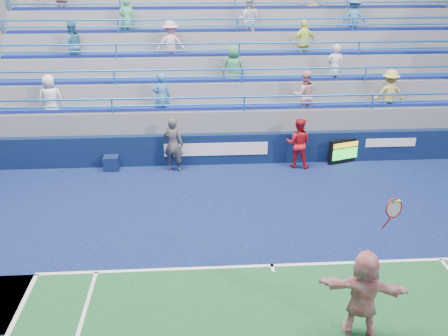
{
  "coord_description": "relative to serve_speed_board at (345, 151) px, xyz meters",
  "views": [
    {
      "loc": [
        -1.78,
        -9.87,
        6.7
      ],
      "look_at": [
        -0.97,
        2.5,
        1.5
      ],
      "focal_mm": 40.0,
      "sensor_mm": 36.0,
      "label": 1
    }
  ],
  "objects": [
    {
      "name": "judge_chair",
      "position": [
        -8.15,
        -0.1,
        -0.15
      ],
      "size": [
        0.51,
        0.51,
        0.89
      ],
      "color": "#0D1C42",
      "rests_on": "ground"
    },
    {
      "name": "sponsor_wall",
      "position": [
        -3.55,
        0.22,
        0.11
      ],
      "size": [
        18.0,
        0.32,
        1.1
      ],
      "color": "#0A173B",
      "rests_on": "ground"
    },
    {
      "name": "bleacher_stand",
      "position": [
        -3.55,
        3.99,
        1.11
      ],
      "size": [
        18.0,
        5.6,
        6.13
      ],
      "color": "slate",
      "rests_on": "ground"
    },
    {
      "name": "ground",
      "position": [
        -3.55,
        -6.28,
        -0.44
      ],
      "size": [
        120.0,
        120.0,
        0.0
      ],
      "primitive_type": "plane",
      "color": "#333538"
    },
    {
      "name": "ball_girl",
      "position": [
        -1.75,
        -0.27,
        0.44
      ],
      "size": [
        1.0,
        0.88,
        1.76
      ],
      "primitive_type": "imported",
      "rotation": [
        0.0,
        0.0,
        2.86
      ],
      "color": "#B5141F",
      "rests_on": "ground"
    },
    {
      "name": "tennis_player",
      "position": [
        -2.21,
        -8.61,
        0.46
      ],
      "size": [
        1.75,
        0.95,
        2.88
      ],
      "color": "white",
      "rests_on": "ground"
    },
    {
      "name": "line_judge",
      "position": [
        -6.01,
        -0.29,
        0.5
      ],
      "size": [
        0.78,
        0.62,
        1.89
      ],
      "primitive_type": "imported",
      "rotation": [
        0.0,
        0.0,
        2.87
      ],
      "color": "#131436",
      "rests_on": "ground"
    },
    {
      "name": "serve_speed_board",
      "position": [
        0.0,
        0.0,
        0.0
      ],
      "size": [
        1.24,
        0.53,
        0.87
      ],
      "color": "black",
      "rests_on": "ground"
    }
  ]
}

